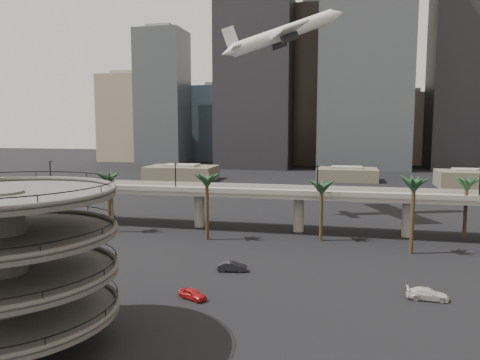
% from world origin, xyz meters
% --- Properties ---
extents(ground, '(700.00, 700.00, 0.00)m').
position_xyz_m(ground, '(0.00, 0.00, 0.00)').
color(ground, black).
rests_on(ground, ground).
extents(parking_ramp, '(22.20, 22.20, 17.35)m').
position_xyz_m(parking_ramp, '(-13.00, -4.00, 9.84)').
color(parking_ramp, '#464341').
rests_on(parking_ramp, ground).
extents(overpass, '(130.00, 9.30, 14.70)m').
position_xyz_m(overpass, '(0.00, 55.00, 7.34)').
color(overpass, gray).
rests_on(overpass, ground).
extents(palm_trees, '(76.40, 18.40, 14.00)m').
position_xyz_m(palm_trees, '(11.58, 47.18, 11.30)').
color(palm_trees, '#47341E').
rests_on(palm_trees, ground).
extents(low_buildings, '(135.00, 27.50, 6.80)m').
position_xyz_m(low_buildings, '(6.89, 142.30, 2.86)').
color(low_buildings, brown).
rests_on(low_buildings, ground).
extents(skyline, '(269.00, 86.00, 117.55)m').
position_xyz_m(skyline, '(15.11, 217.08, 42.97)').
color(skyline, gray).
rests_on(skyline, ground).
extents(airborne_jet, '(30.23, 28.09, 13.93)m').
position_xyz_m(airborne_jet, '(4.95, 72.98, 44.45)').
color(airborne_jet, silver).
rests_on(airborne_jet, ground).
extents(car_a, '(4.37, 3.27, 1.38)m').
position_xyz_m(car_a, '(0.96, 13.04, 0.69)').
color(car_a, red).
rests_on(car_a, ground).
extents(car_b, '(4.82, 2.34, 1.52)m').
position_xyz_m(car_b, '(3.39, 25.44, 0.76)').
color(car_b, black).
rests_on(car_b, ground).
extents(car_c, '(5.31, 2.33, 1.52)m').
position_xyz_m(car_c, '(30.91, 19.38, 0.76)').
color(car_c, silver).
rests_on(car_c, ground).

